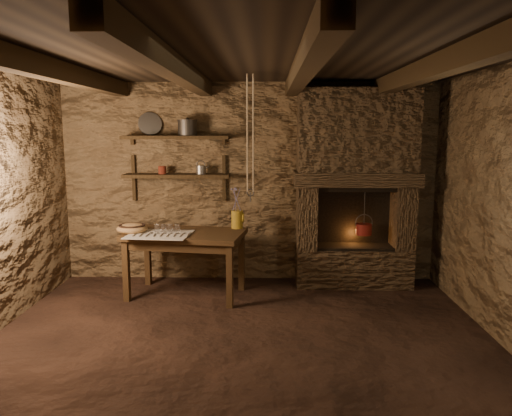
{
  "coord_description": "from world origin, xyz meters",
  "views": [
    {
      "loc": [
        0.22,
        -4.04,
        1.84
      ],
      "look_at": [
        0.11,
        0.9,
        1.06
      ],
      "focal_mm": 35.0,
      "sensor_mm": 36.0,
      "label": 1
    }
  ],
  "objects_px": {
    "wooden_bowl": "(132,229)",
    "stoneware_jug": "(237,211)",
    "work_table": "(186,261)",
    "iron_stockpot": "(187,129)",
    "red_pot": "(364,228)"
  },
  "relations": [
    {
      "from": "wooden_bowl",
      "to": "stoneware_jug",
      "type": "bearing_deg",
      "value": 12.38
    },
    {
      "from": "work_table",
      "to": "stoneware_jug",
      "type": "bearing_deg",
      "value": 30.72
    },
    {
      "from": "wooden_bowl",
      "to": "iron_stockpot",
      "type": "distance_m",
      "value": 1.33
    },
    {
      "from": "work_table",
      "to": "iron_stockpot",
      "type": "distance_m",
      "value": 1.55
    },
    {
      "from": "work_table",
      "to": "iron_stockpot",
      "type": "xyz_separation_m",
      "value": [
        -0.03,
        0.51,
        1.46
      ]
    },
    {
      "from": "work_table",
      "to": "iron_stockpot",
      "type": "relative_size",
      "value": 6.22
    },
    {
      "from": "wooden_bowl",
      "to": "iron_stockpot",
      "type": "relative_size",
      "value": 1.53
    },
    {
      "from": "work_table",
      "to": "stoneware_jug",
      "type": "relative_size",
      "value": 2.89
    },
    {
      "from": "work_table",
      "to": "stoneware_jug",
      "type": "xyz_separation_m",
      "value": [
        0.56,
        0.23,
        0.54
      ]
    },
    {
      "from": "red_pot",
      "to": "stoneware_jug",
      "type": "bearing_deg",
      "value": -173.51
    },
    {
      "from": "stoneware_jug",
      "to": "red_pot",
      "type": "xyz_separation_m",
      "value": [
        1.47,
        0.17,
        -0.23
      ]
    },
    {
      "from": "work_table",
      "to": "wooden_bowl",
      "type": "relative_size",
      "value": 4.06
    },
    {
      "from": "work_table",
      "to": "iron_stockpot",
      "type": "bearing_deg",
      "value": 102.45
    },
    {
      "from": "work_table",
      "to": "red_pot",
      "type": "height_order",
      "value": "red_pot"
    },
    {
      "from": "iron_stockpot",
      "to": "red_pot",
      "type": "xyz_separation_m",
      "value": [
        2.07,
        -0.12,
        -1.16
      ]
    }
  ]
}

